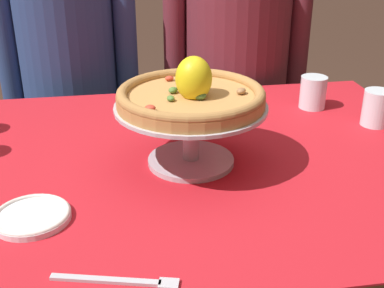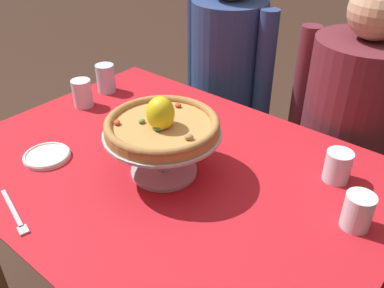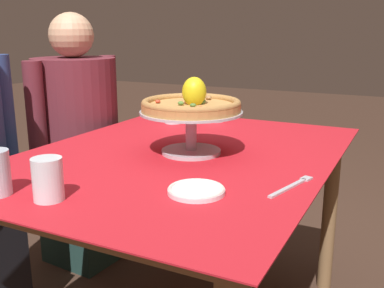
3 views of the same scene
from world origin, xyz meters
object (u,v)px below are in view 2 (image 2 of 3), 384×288
Objects in this scene: pizza at (162,124)px; side_plate at (47,156)px; pizza_stand at (163,146)px; water_glass_back_right at (337,168)px; water_glass_side_right at (357,213)px; dinner_fork at (15,214)px; water_glass_back_left at (106,80)px; diner_left at (226,93)px; water_glass_side_left at (82,94)px; diner_right at (348,138)px.

side_plate is (-0.34, -0.18, -0.16)m from pizza.
pizza_stand is 3.62× the size of water_glass_back_right.
dinner_fork is at bearing -142.88° from water_glass_side_right.
dinner_fork is (0.16, -0.21, -0.01)m from side_plate.
pizza is at bearing -63.82° from pizza_stand.
diner_left is (0.25, 0.51, -0.17)m from water_glass_back_left.
pizza is 2.23× the size of side_plate.
water_glass_side_left is at bearing 125.52° from dinner_fork.
water_glass_side_right reaches higher than water_glass_back_right.
diner_left reaches higher than side_plate.
diner_left is at bearing 143.61° from water_glass_side_right.
pizza is 0.46m from dinner_fork.
dinner_fork is 1.18m from diner_left.
pizza_stand is 0.83m from diner_right.
pizza_stand is at bearing -12.28° from water_glass_side_left.
pizza reaches higher than water_glass_back_left.
dinner_fork is (-0.18, -0.39, -0.09)m from pizza_stand.
dinner_fork is at bearing -114.09° from pizza_stand.
diner_left is (0.22, 0.65, -0.17)m from water_glass_side_left.
water_glass_back_left is 0.15m from water_glass_side_left.
water_glass_side_right is (1.07, 0.03, -0.01)m from water_glass_side_left.
water_glass_side_left is 1.09× the size of water_glass_side_right.
side_plate is (0.23, -0.45, -0.04)m from water_glass_back_left.
water_glass_side_left is 0.72× the size of side_plate.
side_plate is at bearing 127.95° from dinner_fork.
water_glass_side_left reaches higher than water_glass_back_right.
water_glass_side_right reaches higher than side_plate.
side_plate is (-0.75, -0.48, -0.03)m from water_glass_back_right.
diner_right is (0.29, 0.75, -0.21)m from pizza_stand.
diner_right reaches higher than water_glass_side_right.
water_glass_back_left is at bearing -177.90° from water_glass_back_right.
side_plate is 0.12× the size of diner_left.
diner_left is (-0.32, 0.77, -0.21)m from pizza_stand.
water_glass_side_right is (0.12, -0.15, 0.00)m from water_glass_back_right.
water_glass_back_right is 0.89× the size of water_glass_side_left.
water_glass_back_left is 1.11m from water_glass_side_right.
pizza is 3.08× the size of water_glass_side_left.
diner_right is at bearing -1.98° from diner_left.
pizza_stand reaches higher than water_glass_back_right.
water_glass_side_left is (-0.95, -0.18, 0.01)m from water_glass_back_right.
water_glass_side_left is 1.06m from diner_right.
water_glass_back_left is at bearing -116.56° from diner_left.
diner_right is (0.63, 0.93, -0.13)m from side_plate.
water_glass_side_right is (1.10, -0.12, -0.01)m from water_glass_back_left.
side_plate reaches higher than dinner_fork.
water_glass_back_left reaches higher than side_plate.
pizza is 0.27× the size of diner_right.
water_glass_side_right is at bearing -68.55° from diner_right.
pizza_stand is 0.39m from side_plate.
water_glass_back_left is at bearing 155.29° from pizza.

